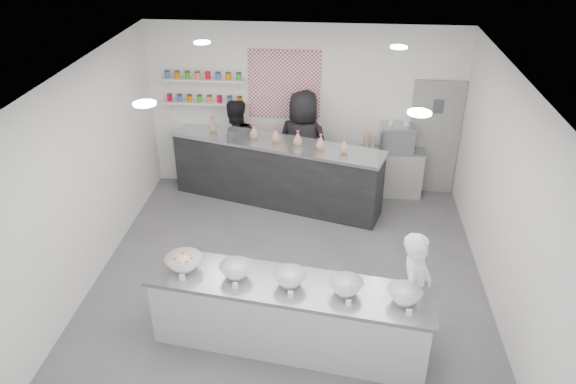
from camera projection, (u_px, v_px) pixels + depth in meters
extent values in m
plane|color=#515156|center=(288.00, 283.00, 7.97)|extent=(6.00, 6.00, 0.00)
plane|color=white|center=(288.00, 77.00, 6.54)|extent=(6.00, 6.00, 0.00)
plane|color=white|center=(304.00, 109.00, 9.88)|extent=(5.50, 0.00, 5.50)
plane|color=white|center=(84.00, 181.00, 7.48)|extent=(0.00, 6.00, 6.00)
plane|color=white|center=(507.00, 200.00, 7.03)|extent=(0.00, 6.00, 6.00)
cube|color=gray|center=(434.00, 138.00, 9.88)|extent=(0.88, 0.04, 2.10)
cube|color=#A12A4B|center=(284.00, 84.00, 9.67)|extent=(1.25, 0.03, 1.20)
cube|color=silver|center=(205.00, 103.00, 9.89)|extent=(1.45, 0.22, 0.04)
cube|color=silver|center=(203.00, 80.00, 9.69)|extent=(1.45, 0.22, 0.04)
cylinder|color=white|center=(145.00, 104.00, 5.79)|extent=(0.24, 0.24, 0.02)
cylinder|color=white|center=(419.00, 113.00, 5.56)|extent=(0.24, 0.24, 0.02)
cylinder|color=white|center=(202.00, 42.00, 8.06)|extent=(0.24, 0.24, 0.02)
cylinder|color=white|center=(399.00, 47.00, 7.83)|extent=(0.24, 0.24, 0.02)
cube|color=#9C9C97|center=(290.00, 315.00, 6.69)|extent=(3.44, 1.24, 0.92)
cube|color=black|center=(276.00, 173.00, 9.75)|extent=(3.77, 1.72, 1.16)
cube|color=white|center=(268.00, 140.00, 9.14)|extent=(3.53, 1.07, 0.32)
cube|color=#9C9C97|center=(389.00, 172.00, 10.06)|extent=(1.19, 0.38, 0.88)
cube|color=#93969E|center=(397.00, 138.00, 9.74)|extent=(0.58, 0.40, 0.45)
imported|color=white|center=(414.00, 292.00, 6.55)|extent=(0.56, 0.67, 1.58)
imported|color=black|center=(235.00, 148.00, 9.89)|extent=(1.07, 0.98, 1.78)
imported|color=black|center=(303.00, 146.00, 9.74)|extent=(1.11, 0.88, 1.98)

